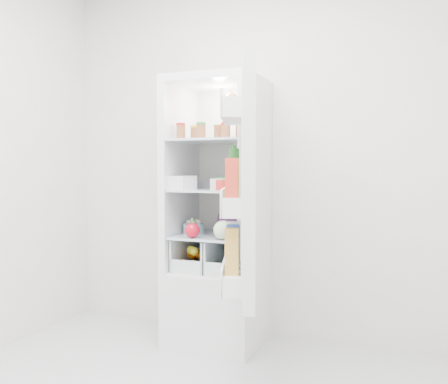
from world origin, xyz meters
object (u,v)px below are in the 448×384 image
at_px(refrigerator, 220,245).
at_px(fridge_door, 244,188).
at_px(red_cabbage, 231,219).
at_px(mushroom_bowl, 194,229).

bearing_deg(refrigerator, fridge_door, -57.45).
relative_size(refrigerator, red_cabbage, 9.41).
xyz_separation_m(red_cabbage, fridge_door, (0.33, -0.66, 0.25)).
relative_size(refrigerator, fridge_door, 1.38).
height_order(refrigerator, mushroom_bowl, refrigerator).
bearing_deg(mushroom_bowl, fridge_door, -44.10).
relative_size(mushroom_bowl, fridge_door, 0.11).
bearing_deg(mushroom_bowl, refrigerator, 25.09).
height_order(red_cabbage, mushroom_bowl, red_cabbage).
distance_m(refrigerator, mushroom_bowl, 0.22).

